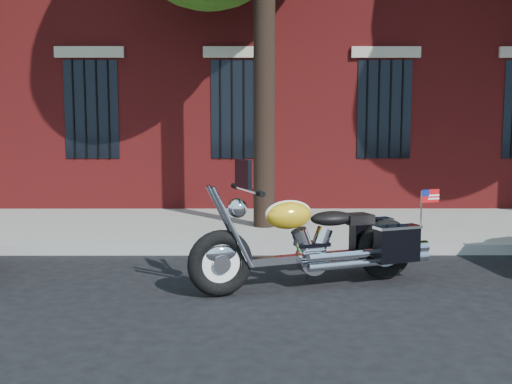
{
  "coord_description": "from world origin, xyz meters",
  "views": [
    {
      "loc": [
        0.33,
        -6.72,
        1.8
      ],
      "look_at": [
        0.36,
        0.8,
        0.97
      ],
      "focal_mm": 40.0,
      "sensor_mm": 36.0,
      "label": 1
    }
  ],
  "objects": [
    {
      "name": "ground",
      "position": [
        0.0,
        0.0,
        0.0
      ],
      "size": [
        120.0,
        120.0,
        0.0
      ],
      "primitive_type": "plane",
      "color": "black",
      "rests_on": "ground"
    },
    {
      "name": "curb",
      "position": [
        0.0,
        1.38,
        0.07
      ],
      "size": [
        40.0,
        0.16,
        0.15
      ],
      "primitive_type": "cube",
      "color": "gray",
      "rests_on": "ground"
    },
    {
      "name": "sidewalk",
      "position": [
        0.0,
        3.26,
        0.07
      ],
      "size": [
        40.0,
        3.6,
        0.15
      ],
      "primitive_type": "cube",
      "color": "gray",
      "rests_on": "ground"
    },
    {
      "name": "motorcycle",
      "position": [
        1.08,
        -0.32,
        0.5
      ],
      "size": [
        2.89,
        1.44,
        1.48
      ],
      "rotation": [
        0.0,
        0.0,
        0.35
      ],
      "color": "black",
      "rests_on": "ground"
    }
  ]
}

